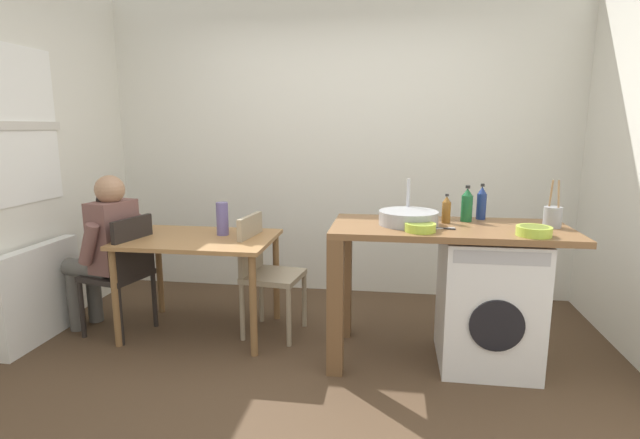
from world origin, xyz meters
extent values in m
plane|color=#4C3826|center=(0.00, 0.00, 0.00)|extent=(5.46, 5.46, 0.00)
cube|color=silver|center=(0.00, 1.75, 1.35)|extent=(4.60, 0.10, 2.70)
cube|color=white|center=(-2.10, 0.30, 1.55)|extent=(0.01, 0.90, 1.10)
cube|color=beige|center=(-2.09, 0.30, 1.55)|extent=(0.02, 0.96, 0.06)
cube|color=white|center=(-2.02, 0.30, 0.35)|extent=(0.10, 0.80, 0.70)
cube|color=#9E7042|center=(-0.90, 0.59, 0.72)|extent=(1.10, 0.76, 0.03)
cylinder|color=brown|center=(-1.40, 0.26, 0.35)|extent=(0.05, 0.05, 0.71)
cylinder|color=brown|center=(-0.40, 0.26, 0.35)|extent=(0.05, 0.05, 0.71)
cylinder|color=brown|center=(-1.40, 0.92, 0.35)|extent=(0.05, 0.05, 0.71)
cylinder|color=brown|center=(-0.40, 0.92, 0.35)|extent=(0.05, 0.05, 0.71)
cube|color=black|center=(-1.52, 0.49, 0.45)|extent=(0.48, 0.48, 0.04)
cube|color=black|center=(-1.35, 0.45, 0.68)|extent=(0.12, 0.38, 0.45)
cylinder|color=black|center=(-1.74, 0.36, 0.23)|extent=(0.04, 0.04, 0.45)
cylinder|color=black|center=(-1.66, 0.71, 0.23)|extent=(0.04, 0.04, 0.45)
cylinder|color=black|center=(-1.39, 0.28, 0.23)|extent=(0.04, 0.04, 0.45)
cylinder|color=black|center=(-1.31, 0.63, 0.23)|extent=(0.04, 0.04, 0.45)
cube|color=gray|center=(-0.35, 0.64, 0.45)|extent=(0.45, 0.45, 0.04)
cube|color=gray|center=(-0.53, 0.67, 0.68)|extent=(0.08, 0.38, 0.45)
cylinder|color=gray|center=(-0.15, 0.80, 0.23)|extent=(0.04, 0.04, 0.45)
cylinder|color=gray|center=(-0.20, 0.44, 0.23)|extent=(0.04, 0.04, 0.45)
cylinder|color=gray|center=(-0.51, 0.85, 0.23)|extent=(0.04, 0.04, 0.45)
cylinder|color=gray|center=(-0.56, 0.49, 0.23)|extent=(0.04, 0.04, 0.45)
cylinder|color=#595651|center=(-1.88, 0.48, 0.23)|extent=(0.11, 0.11, 0.45)
cylinder|color=#595651|center=(-1.84, 0.66, 0.23)|extent=(0.11, 0.11, 0.45)
cylinder|color=#595651|center=(-1.72, 0.45, 0.50)|extent=(0.42, 0.23, 0.14)
cylinder|color=#595651|center=(-1.68, 0.62, 0.50)|extent=(0.42, 0.23, 0.14)
cube|color=brown|center=(-1.52, 0.49, 0.75)|extent=(0.27, 0.38, 0.52)
cylinder|color=brown|center=(-1.59, 0.29, 0.74)|extent=(0.20, 0.13, 0.31)
cylinder|color=brown|center=(-1.50, 0.70, 0.74)|extent=(0.20, 0.13, 0.31)
sphere|color=#A57A5B|center=(-1.52, 0.49, 1.09)|extent=(0.21, 0.21, 0.21)
sphere|color=black|center=(-1.58, 0.51, 1.01)|extent=(0.12, 0.12, 0.12)
cube|color=brown|center=(0.87, 0.39, 0.90)|extent=(1.50, 0.68, 0.04)
cube|color=brown|center=(0.17, 0.10, 0.44)|extent=(0.10, 0.10, 0.88)
cube|color=brown|center=(0.17, 0.68, 0.44)|extent=(0.10, 0.10, 0.88)
cube|color=white|center=(1.13, 0.39, 0.43)|extent=(0.60, 0.60, 0.86)
cylinder|color=black|center=(1.13, 0.09, 0.39)|extent=(0.32, 0.02, 0.32)
cube|color=#B2B2B7|center=(1.13, 0.09, 0.80)|extent=(0.54, 0.01, 0.08)
cylinder|color=#9EA0A5|center=(0.61, 0.39, 0.97)|extent=(0.38, 0.38, 0.09)
cylinder|color=#B2B2B7|center=(0.61, 0.57, 1.06)|extent=(0.02, 0.02, 0.28)
cylinder|color=brown|center=(0.86, 0.49, 0.99)|extent=(0.06, 0.06, 0.14)
cone|color=brown|center=(0.86, 0.49, 1.08)|extent=(0.05, 0.05, 0.04)
cylinder|color=#262626|center=(0.86, 0.49, 1.11)|extent=(0.02, 0.02, 0.02)
cylinder|color=#19592D|center=(1.00, 0.57, 1.01)|extent=(0.07, 0.07, 0.17)
cone|color=#19592D|center=(1.00, 0.57, 1.12)|extent=(0.07, 0.07, 0.05)
cylinder|color=#262626|center=(1.00, 0.57, 1.15)|extent=(0.03, 0.03, 0.02)
cylinder|color=navy|center=(1.11, 0.66, 1.01)|extent=(0.06, 0.06, 0.18)
cone|color=navy|center=(1.11, 0.66, 1.12)|extent=(0.06, 0.06, 0.05)
cylinder|color=#262626|center=(1.11, 0.66, 1.16)|extent=(0.03, 0.03, 0.02)
cylinder|color=#A8C63D|center=(0.67, 0.19, 0.95)|extent=(0.19, 0.19, 0.05)
cylinder|color=olive|center=(0.67, 0.19, 0.96)|extent=(0.15, 0.15, 0.03)
cylinder|color=gray|center=(1.50, 0.44, 0.99)|extent=(0.11, 0.11, 0.13)
cylinder|color=#99724C|center=(1.48, 0.45, 1.13)|extent=(0.01, 0.04, 0.18)
cylinder|color=#99724C|center=(1.52, 0.43, 1.13)|extent=(0.01, 0.05, 0.18)
cylinder|color=#A8C63D|center=(1.32, 0.17, 0.95)|extent=(0.20, 0.20, 0.05)
cylinder|color=olive|center=(1.32, 0.17, 0.96)|extent=(0.16, 0.16, 0.03)
cylinder|color=slate|center=(-0.75, 0.69, 0.86)|extent=(0.09, 0.09, 0.25)
cube|color=#B2B2B7|center=(0.82, 0.29, 0.92)|extent=(0.15, 0.06, 0.01)
cube|color=#262628|center=(0.82, 0.29, 0.92)|extent=(0.15, 0.06, 0.01)
camera|label=1|loc=(0.50, -2.74, 1.55)|focal=27.29mm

